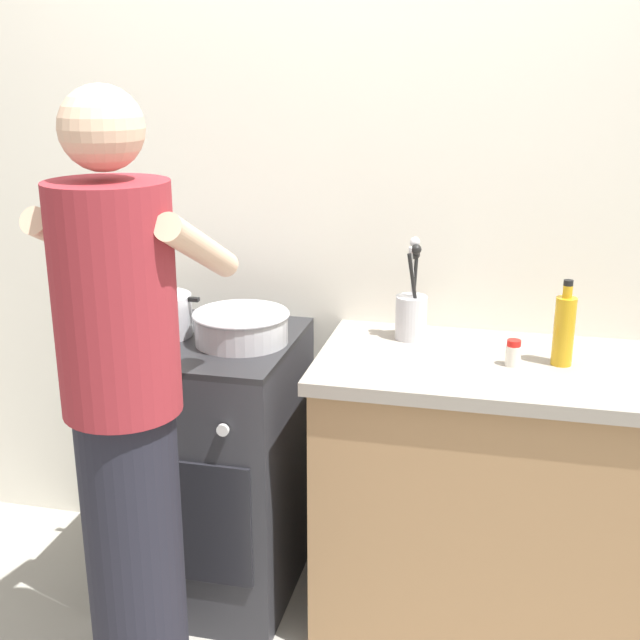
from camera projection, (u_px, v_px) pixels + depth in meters
ground at (297, 621)px, 2.66m from camera, size 6.00×6.00×0.00m
back_wall at (390, 218)px, 2.70m from camera, size 3.20×0.10×2.50m
countertop at (477, 495)px, 2.54m from camera, size 1.00×0.60×0.90m
stove_range at (206, 465)px, 2.74m from camera, size 0.60×0.62×0.90m
pot at (160, 315)px, 2.62m from camera, size 0.27×0.21×0.13m
mixing_bowl at (241, 326)px, 2.55m from camera, size 0.31×0.31×0.10m
utensil_crock at (411, 312)px, 2.58m from camera, size 0.10×0.10×0.33m
spice_bottle at (513, 353)px, 2.36m from camera, size 0.04×0.04×0.08m
oil_bottle at (564, 329)px, 2.35m from camera, size 0.06×0.06×0.26m
person at (126, 423)px, 2.08m from camera, size 0.41×0.50×1.70m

